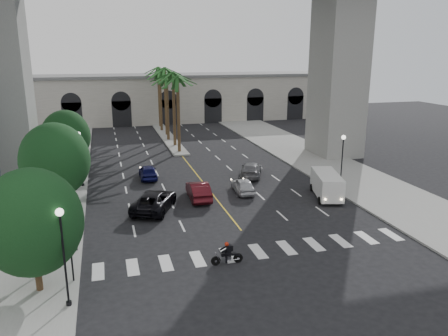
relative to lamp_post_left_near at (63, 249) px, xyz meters
The scene contains 27 objects.
ground 12.86m from the lamp_post_left_near, 23.68° to the left, with size 140.00×140.00×0.00m, color black.
sidewalk_left 20.56m from the lamp_post_left_near, 100.20° to the left, with size 8.00×100.00×0.15m, color gray.
sidewalk_right 33.27m from the lamp_post_left_near, 37.15° to the left, with size 8.00×100.00×0.15m, color gray.
median 44.59m from the lamp_post_left_near, 75.15° to the left, with size 2.00×24.00×0.20m, color gray.
pier_building 61.08m from the lamp_post_left_near, 79.24° to the left, with size 71.00×10.50×8.50m.
palm_a 35.40m from the lamp_post_left_near, 70.94° to the left, with size 3.20×3.20×10.30m.
palm_b 39.23m from the lamp_post_left_near, 72.73° to the left, with size 3.20×3.20×10.60m.
palm_c 42.88m from the lamp_post_left_near, 74.72° to the left, with size 3.20×3.20×10.10m.
palm_d 46.90m from the lamp_post_left_near, 75.60° to the left, with size 3.20×3.20×10.90m.
palm_e 50.64m from the lamp_post_left_near, 77.01° to the left, with size 3.20×3.20×10.40m.
palm_f 54.61m from the lamp_post_left_near, 77.65° to the left, with size 3.20×3.20×10.70m.
street_tree_near 2.68m from the lamp_post_left_near, 128.66° to the left, with size 5.20×5.20×6.89m.
street_tree_mid 15.12m from the lamp_post_left_near, 96.09° to the left, with size 5.44×5.44×7.21m.
street_tree_far 27.06m from the lamp_post_left_near, 93.39° to the left, with size 5.04×5.04×6.68m.
lamp_post_left_near is the anchor object (origin of this frame).
lamp_post_left_far 21.00m from the lamp_post_left_near, 90.00° to the left, with size 0.40×0.40×5.35m.
lamp_post_right 26.25m from the lamp_post_left_near, 29.69° to the left, with size 0.40×0.40×5.35m.
traffic_signal_near 2.60m from the lamp_post_left_near, 87.71° to the left, with size 0.25×0.18×3.65m.
traffic_signal_far 6.54m from the lamp_post_left_near, 89.12° to the left, with size 0.25×0.18×3.65m.
motorcycle_rider 9.71m from the lamp_post_left_near, 14.77° to the left, with size 2.00×0.54×1.44m.
car_a 21.08m from the lamp_post_left_near, 47.25° to the left, with size 1.60×3.99×1.36m, color #B8B8BD.
car_b 17.88m from the lamp_post_left_near, 56.01° to the left, with size 1.65×4.72×1.56m, color #490E15.
car_c 14.41m from the lamp_post_left_near, 65.71° to the left, with size 2.65×5.74×1.59m, color black.
car_d 26.36m from the lamp_post_left_near, 50.56° to the left, with size 2.03×4.99×1.45m, color slate.
car_e 23.27m from the lamp_post_left_near, 74.15° to the left, with size 1.67×4.14×1.41m, color #10124C.
cargo_van 24.19m from the lamp_post_left_near, 29.96° to the left, with size 3.24×5.48×2.20m.
pedestrian_b 10.29m from the lamp_post_left_near, 103.05° to the left, with size 0.78×0.61×1.60m, color black.
Camera 1 is at (-9.07, -25.88, 12.57)m, focal length 35.00 mm.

